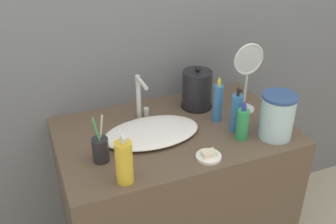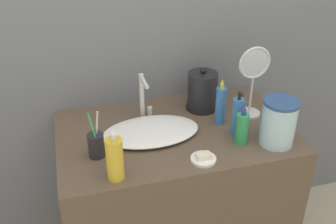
% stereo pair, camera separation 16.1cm
% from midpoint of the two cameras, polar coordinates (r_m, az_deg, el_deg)
% --- Properties ---
extents(wall_back, '(6.00, 0.04, 2.60)m').
position_cam_midpoint_polar(wall_back, '(1.85, -5.64, 14.94)').
color(wall_back, slate).
rests_on(wall_back, ground_plane).
extents(vanity_counter, '(1.03, 0.64, 0.84)m').
position_cam_midpoint_polar(vanity_counter, '(2.00, -1.46, -12.87)').
color(vanity_counter, brown).
rests_on(vanity_counter, ground_plane).
extents(sink_basin, '(0.42, 0.26, 0.04)m').
position_cam_midpoint_polar(sink_basin, '(1.70, -5.09, -3.01)').
color(sink_basin, white).
rests_on(sink_basin, vanity_counter).
extents(faucet, '(0.06, 0.13, 0.21)m').
position_cam_midpoint_polar(faucet, '(1.78, -6.62, 2.27)').
color(faucet, silver).
rests_on(faucet, vanity_counter).
extents(electric_kettle, '(0.15, 0.15, 0.21)m').
position_cam_midpoint_polar(electric_kettle, '(1.89, 1.79, 3.09)').
color(electric_kettle, black).
rests_on(electric_kettle, vanity_counter).
extents(toothbrush_cup, '(0.06, 0.06, 0.21)m').
position_cam_midpoint_polar(toothbrush_cup, '(1.56, -12.72, -5.40)').
color(toothbrush_cup, '#232328').
rests_on(toothbrush_cup, vanity_counter).
extents(lotion_bottle, '(0.05, 0.05, 0.21)m').
position_cam_midpoint_polar(lotion_bottle, '(1.71, 7.24, -0.16)').
color(lotion_bottle, '#3370B7').
rests_on(lotion_bottle, vanity_counter).
extents(shampoo_bottle, '(0.05, 0.05, 0.22)m').
position_cam_midpoint_polar(shampoo_bottle, '(1.77, 4.67, 1.32)').
color(shampoo_bottle, '#3370B7').
rests_on(shampoo_bottle, vanity_counter).
extents(mouthwash_bottle, '(0.05, 0.05, 0.18)m').
position_cam_midpoint_polar(mouthwash_bottle, '(1.66, 8.05, -1.77)').
color(mouthwash_bottle, '#2D9956').
rests_on(mouthwash_bottle, vanity_counter).
extents(hand_cream_bottle, '(0.06, 0.06, 0.20)m').
position_cam_midpoint_polar(hand_cream_bottle, '(1.43, -9.63, -7.28)').
color(hand_cream_bottle, gold).
rests_on(hand_cream_bottle, vanity_counter).
extents(soap_dish, '(0.10, 0.10, 0.03)m').
position_cam_midpoint_polar(soap_dish, '(1.57, 2.99, -6.46)').
color(soap_dish, white).
rests_on(soap_dish, vanity_counter).
extents(vanity_mirror, '(0.15, 0.11, 0.34)m').
position_cam_midpoint_polar(vanity_mirror, '(1.83, 8.96, 5.55)').
color(vanity_mirror, silver).
rests_on(vanity_mirror, vanity_counter).
extents(water_pitcher, '(0.15, 0.15, 0.20)m').
position_cam_midpoint_polar(water_pitcher, '(1.69, 12.96, -0.65)').
color(water_pitcher, '#B2DBEA').
rests_on(water_pitcher, vanity_counter).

